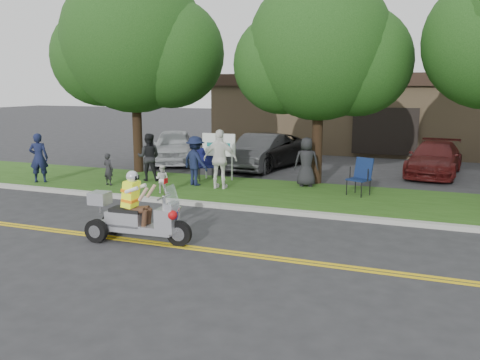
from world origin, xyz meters
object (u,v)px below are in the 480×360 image
(spectator_adult_left, at_px, (39,158))
(spectator_adult_right, at_px, (220,159))
(parked_car_right, at_px, (434,159))
(lawn_chair_a, at_px, (361,174))
(spectator_adult_mid, at_px, (149,157))
(parked_car_far_left, at_px, (173,146))
(parked_car_left, at_px, (259,152))
(trike_scooter, at_px, (135,217))
(parked_car_mid, at_px, (263,151))
(lawn_chair_b, at_px, (205,162))

(spectator_adult_left, xyz_separation_m, spectator_adult_right, (6.29, 1.27, 0.11))
(spectator_adult_right, bearing_deg, parked_car_right, -142.15)
(lawn_chair_a, xyz_separation_m, spectator_adult_mid, (-7.32, -0.32, 0.20))
(lawn_chair_a, height_order, parked_car_far_left, parked_car_far_left)
(parked_car_right, bearing_deg, parked_car_left, -164.28)
(trike_scooter, distance_m, lawn_chair_a, 7.51)
(parked_car_left, bearing_deg, parked_car_mid, 92.10)
(lawn_chair_b, relative_size, parked_car_far_left, 0.25)
(parked_car_far_left, bearing_deg, parked_car_right, -19.95)
(lawn_chair_a, bearing_deg, parked_car_far_left, 178.82)
(trike_scooter, relative_size, parked_car_mid, 0.48)
(spectator_adult_right, relative_size, parked_car_far_left, 0.44)
(spectator_adult_right, bearing_deg, parked_car_far_left, -52.55)
(lawn_chair_b, bearing_deg, parked_car_right, -1.66)
(parked_car_mid, relative_size, parked_car_right, 1.17)
(lawn_chair_b, distance_m, spectator_adult_right, 1.79)
(spectator_adult_right, xyz_separation_m, parked_car_left, (-0.28, 4.72, -0.35))
(spectator_adult_mid, distance_m, parked_car_mid, 5.53)
(spectator_adult_left, height_order, parked_car_right, spectator_adult_left)
(spectator_adult_mid, distance_m, parked_car_right, 10.87)
(trike_scooter, xyz_separation_m, parked_car_right, (6.09, 11.51, 0.08))
(spectator_adult_mid, distance_m, spectator_adult_right, 2.92)
(lawn_chair_a, xyz_separation_m, parked_car_far_left, (-8.83, 4.26, 0.00))
(trike_scooter, distance_m, lawn_chair_b, 7.14)
(parked_car_far_left, bearing_deg, trike_scooter, -90.35)
(spectator_adult_right, xyz_separation_m, parked_car_far_left, (-4.42, 4.95, -0.32))
(parked_car_far_left, bearing_deg, parked_car_mid, -20.68)
(trike_scooter, height_order, parked_car_far_left, trike_scooter)
(parked_car_right, bearing_deg, parked_car_far_left, -169.07)
(parked_car_mid, bearing_deg, parked_car_right, 19.69)
(spectator_adult_right, height_order, parked_car_mid, spectator_adult_right)
(lawn_chair_b, bearing_deg, lawn_chair_a, -38.95)
(spectator_adult_mid, distance_m, parked_car_left, 5.08)
(lawn_chair_b, distance_m, spectator_adult_mid, 2.00)
(lawn_chair_b, relative_size, spectator_adult_left, 0.65)
(spectator_adult_mid, height_order, parked_car_far_left, spectator_adult_mid)
(parked_car_left, relative_size, parked_car_mid, 0.85)
(spectator_adult_mid, relative_size, parked_car_left, 0.38)
(lawn_chair_b, distance_m, parked_car_far_left, 4.88)
(lawn_chair_b, relative_size, parked_car_mid, 0.22)
(trike_scooter, xyz_separation_m, parked_car_far_left, (-4.80, 10.60, 0.19))
(spectator_adult_left, relative_size, parked_car_left, 0.39)
(parked_car_right, bearing_deg, lawn_chair_b, -143.13)
(parked_car_far_left, xyz_separation_m, parked_car_right, (10.90, 0.91, -0.11))
(parked_car_right, bearing_deg, spectator_adult_right, -131.72)
(trike_scooter, distance_m, parked_car_mid, 10.91)
(spectator_adult_right, xyz_separation_m, parked_car_right, (6.48, 5.86, -0.43))
(trike_scooter, bearing_deg, parked_car_left, 90.79)
(spectator_adult_mid, xyz_separation_m, parked_car_right, (9.38, 5.49, -0.30))
(lawn_chair_a, bearing_deg, spectator_adult_right, -146.60)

